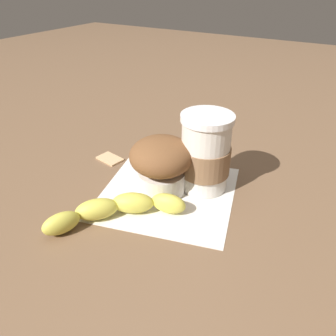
{
  "coord_description": "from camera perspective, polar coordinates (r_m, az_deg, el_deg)",
  "views": [
    {
      "loc": [
        0.39,
        0.23,
        0.33
      ],
      "look_at": [
        0.0,
        0.0,
        0.05
      ],
      "focal_mm": 35.0,
      "sensor_mm": 36.0,
      "label": 1
    }
  ],
  "objects": [
    {
      "name": "ground_plane",
      "position": [
        0.56,
        0.0,
        -4.33
      ],
      "size": [
        3.0,
        3.0,
        0.0
      ],
      "primitive_type": "plane",
      "color": "brown"
    },
    {
      "name": "paper_napkin",
      "position": [
        0.56,
        0.0,
        -4.27
      ],
      "size": [
        0.27,
        0.27,
        0.0
      ],
      "primitive_type": "cube",
      "rotation": [
        0.0,
        0.0,
        0.26
      ],
      "color": "white",
      "rests_on": "ground_plane"
    },
    {
      "name": "coffee_cup",
      "position": [
        0.55,
        6.5,
        2.4
      ],
      "size": [
        0.09,
        0.09,
        0.13
      ],
      "color": "silver",
      "rests_on": "paper_napkin"
    },
    {
      "name": "muffin",
      "position": [
        0.54,
        -0.88,
        1.17
      ],
      "size": [
        0.1,
        0.1,
        0.1
      ],
      "color": "white",
      "rests_on": "paper_napkin"
    },
    {
      "name": "banana",
      "position": [
        0.5,
        -9.06,
        -7.01
      ],
      "size": [
        0.17,
        0.16,
        0.03
      ],
      "color": "#D6CC4C",
      "rests_on": "paper_napkin"
    },
    {
      "name": "sugar_packet",
      "position": [
        0.66,
        -10.09,
        1.73
      ],
      "size": [
        0.04,
        0.05,
        0.01
      ],
      "primitive_type": "cube",
      "rotation": [
        0.0,
        0.0,
        1.39
      ],
      "color": "#E0B27F",
      "rests_on": "ground_plane"
    }
  ]
}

